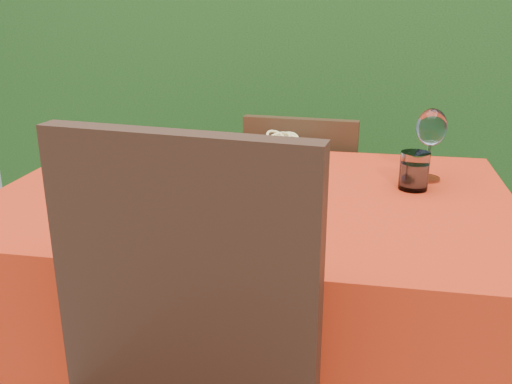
% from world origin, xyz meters
% --- Properties ---
extents(hedge, '(3.20, 0.55, 1.78)m').
position_xyz_m(hedge, '(0.00, 1.55, 0.92)').
color(hedge, black).
rests_on(hedge, ground).
extents(dining_table, '(1.26, 0.86, 0.75)m').
position_xyz_m(dining_table, '(0.00, 0.00, 0.60)').
color(dining_table, '#452916').
rests_on(dining_table, ground).
extents(chair_far, '(0.40, 0.40, 0.83)m').
position_xyz_m(chair_far, '(0.07, 0.60, 0.48)').
color(chair_far, black).
rests_on(chair_far, ground).
extents(pizza_plate, '(0.35, 0.35, 0.06)m').
position_xyz_m(pizza_plate, '(-0.01, -0.11, 0.78)').
color(pizza_plate, silver).
rests_on(pizza_plate, dining_table).
extents(pasta_plate, '(0.25, 0.25, 0.07)m').
position_xyz_m(pasta_plate, '(0.03, 0.32, 0.77)').
color(pasta_plate, silver).
rests_on(pasta_plate, dining_table).
extents(water_glass, '(0.07, 0.07, 0.10)m').
position_xyz_m(water_glass, '(0.39, 0.10, 0.79)').
color(water_glass, silver).
rests_on(water_glass, dining_table).
extents(wine_glass, '(0.08, 0.08, 0.19)m').
position_xyz_m(wine_glass, '(0.43, 0.19, 0.88)').
color(wine_glass, silver).
rests_on(wine_glass, dining_table).
extents(fork, '(0.04, 0.17, 0.00)m').
position_xyz_m(fork, '(-0.27, -0.06, 0.75)').
color(fork, silver).
rests_on(fork, dining_table).
extents(steel_ramekin, '(0.08, 0.08, 0.03)m').
position_xyz_m(steel_ramekin, '(-0.46, 0.24, 0.76)').
color(steel_ramekin, silver).
rests_on(steel_ramekin, dining_table).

